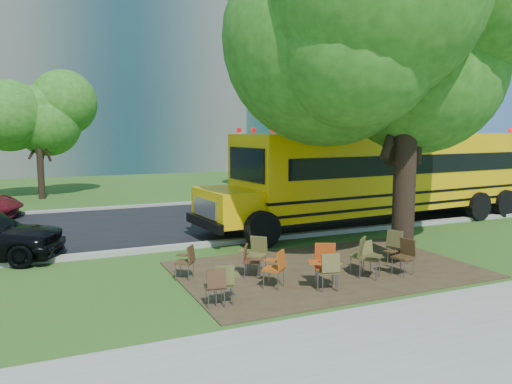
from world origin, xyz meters
name	(u,v)px	position (x,y,z in m)	size (l,w,h in m)	color
ground	(280,270)	(0.00, 0.00, 0.00)	(160.00, 160.00, 0.00)	#2D4916
sidewalk	(430,353)	(0.00, -5.00, 0.02)	(60.00, 4.00, 0.04)	gray
dirt_patch	(326,269)	(1.00, -0.50, 0.01)	(7.00, 4.50, 0.03)	#382819
asphalt_road	(194,221)	(0.00, 7.00, 0.02)	(80.00, 8.00, 0.04)	black
kerb_near	(234,242)	(0.00, 3.00, 0.07)	(80.00, 0.25, 0.14)	gray
kerb_far	(167,205)	(0.00, 11.10, 0.07)	(80.00, 0.25, 0.14)	gray
building_right	(320,46)	(24.00, 38.00, 12.50)	(30.00, 16.00, 25.00)	gray
bg_tree_2	(38,112)	(-5.00, 16.00, 4.21)	(4.80, 4.80, 6.62)	black
bg_tree_3	(296,99)	(8.00, 14.00, 5.03)	(5.60, 5.60, 7.84)	black
bg_tree_4	(422,114)	(16.00, 13.00, 4.34)	(5.00, 5.00, 6.85)	black
main_tree	(410,26)	(3.25, -0.52, 5.86)	(7.18, 7.18, 9.46)	black
school_bus	(388,172)	(6.39, 3.99, 1.86)	(13.32, 3.94, 3.21)	#DDA706
chair_0	(217,283)	(-2.26, -1.85, 0.48)	(0.56, 0.46, 0.77)	#472A19
chair_1	(225,280)	(-2.07, -1.80, 0.50)	(0.62, 0.48, 0.82)	#4C4921
chair_2	(276,265)	(-0.73, -1.27, 0.52)	(0.57, 0.72, 0.83)	#A44711
chair_3	(324,261)	(0.21, -1.68, 0.59)	(0.78, 0.61, 0.96)	#AB3E12
chair_4	(330,267)	(0.19, -1.91, 0.52)	(0.63, 0.49, 0.84)	brown
chair_5	(367,254)	(1.46, -1.48, 0.58)	(0.63, 0.80, 0.93)	#453F1E
chair_6	(403,253)	(2.37, -1.61, 0.53)	(0.62, 0.58, 0.86)	#3E2B16
chair_7	(398,243)	(2.83, -0.87, 0.56)	(0.69, 0.62, 0.91)	#4A4420
chair_8	(187,259)	(-2.27, 0.11, 0.48)	(0.53, 0.67, 0.78)	#452E18
chair_9	(256,251)	(-0.68, -0.11, 0.54)	(0.75, 0.60, 0.88)	brown
chair_10	(250,258)	(-0.94, -0.38, 0.48)	(0.51, 0.65, 0.77)	#4B2B1B
chair_11	(363,253)	(1.59, -1.14, 0.50)	(0.55, 0.58, 0.81)	brown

